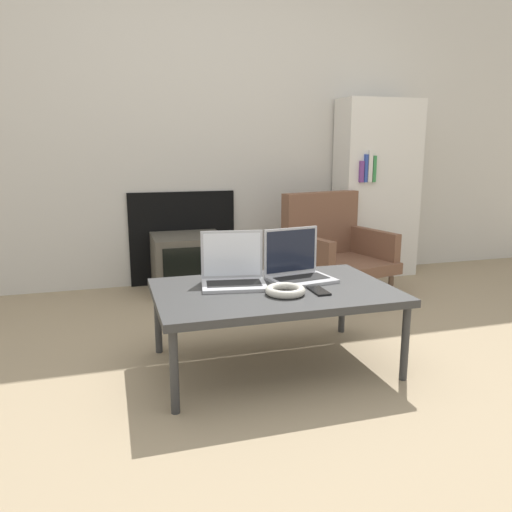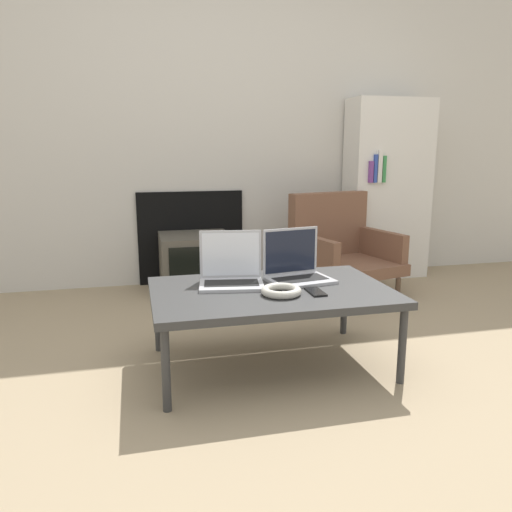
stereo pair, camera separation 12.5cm
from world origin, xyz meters
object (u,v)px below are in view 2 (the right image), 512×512
at_px(headphones, 281,291).
at_px(armchair, 339,246).
at_px(laptop_left, 231,272).
at_px(laptop_right, 296,268).
at_px(tv, 195,263).
at_px(phone, 315,292).

distance_m(headphones, armchair, 1.47).
distance_m(laptop_left, headphones, 0.30).
distance_m(laptop_left, laptop_right, 0.33).
bearing_deg(tv, headphones, -82.18).
relative_size(laptop_right, phone, 2.34).
xyz_separation_m(laptop_right, headphones, (-0.15, -0.24, -0.04)).
relative_size(phone, tv, 0.29).
height_order(headphones, tv, headphones).
xyz_separation_m(laptop_left, phone, (0.35, -0.24, -0.05)).
height_order(tv, armchair, armchair).
xyz_separation_m(phone, tv, (-0.37, 1.53, -0.18)).
xyz_separation_m(laptop_left, armchair, (1.00, 0.99, -0.10)).
bearing_deg(phone, headphones, 177.85).
xyz_separation_m(tv, armchair, (1.02, -0.29, 0.14)).
bearing_deg(laptop_left, armchair, 54.20).
bearing_deg(laptop_left, phone, -25.53).
bearing_deg(laptop_right, headphones, -131.67).
distance_m(phone, armchair, 1.40).
distance_m(laptop_left, tv, 1.31).
xyz_separation_m(laptop_left, headphones, (0.19, -0.24, -0.04)).
distance_m(headphones, tv, 1.55).
distance_m(tv, armchair, 1.07).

